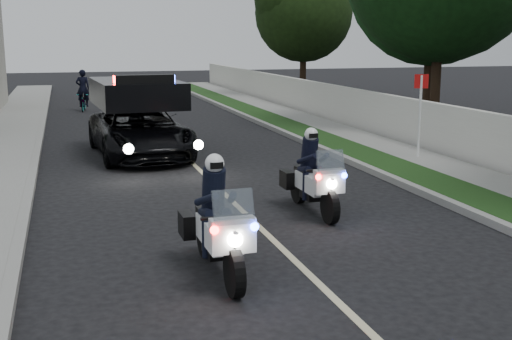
{
  "coord_description": "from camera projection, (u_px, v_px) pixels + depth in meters",
  "views": [
    {
      "loc": [
        -3.26,
        -6.82,
        3.37
      ],
      "look_at": [
        0.02,
        4.35,
        1.0
      ],
      "focal_mm": 45.88,
      "sensor_mm": 36.0,
      "label": 1
    }
  ],
  "objects": [
    {
      "name": "sidewalk_right",
      "position": [
        401.0,
        152.0,
        19.06
      ],
      "size": [
        1.4,
        60.0,
        0.16
      ],
      "primitive_type": "cube",
      "color": "gray",
      "rests_on": "ground"
    },
    {
      "name": "tree_right_e",
      "position": [
        303.0,
        97.0,
        37.43
      ],
      "size": [
        7.17,
        7.17,
        9.11
      ],
      "primitive_type": null,
      "rotation": [
        0.0,
        0.0,
        -0.4
      ],
      "color": "black",
      "rests_on": "ground"
    },
    {
      "name": "sign_post",
      "position": [
        417.0,
        162.0,
        18.01
      ],
      "size": [
        0.48,
        0.48,
        2.47
      ],
      "primitive_type": null,
      "rotation": [
        0.0,
        0.0,
        -0.3
      ],
      "color": "#B8200D",
      "rests_on": "ground"
    },
    {
      "name": "curb_left",
      "position": [
        33.0,
        172.0,
        16.24
      ],
      "size": [
        0.2,
        60.0,
        0.15
      ],
      "primitive_type": "cube",
      "color": "gray",
      "rests_on": "ground"
    },
    {
      "name": "curb_right",
      "position": [
        338.0,
        156.0,
        18.51
      ],
      "size": [
        0.2,
        60.0,
        0.15
      ],
      "primitive_type": "cube",
      "color": "gray",
      "rests_on": "ground"
    },
    {
      "name": "tree_right_c",
      "position": [
        433.0,
        130.0,
        24.26
      ],
      "size": [
        7.31,
        7.31,
        11.38
      ],
      "primitive_type": null,
      "rotation": [
        0.0,
        0.0,
        0.07
      ],
      "color": "black",
      "rests_on": "ground"
    },
    {
      "name": "police_moto_left",
      "position": [
        218.0,
        274.0,
        9.47
      ],
      "size": [
        0.76,
        2.08,
        1.76
      ],
      "primitive_type": null,
      "rotation": [
        0.0,
        0.0,
        0.02
      ],
      "color": "white",
      "rests_on": "ground"
    },
    {
      "name": "lane_marking",
      "position": [
        195.0,
        166.0,
        17.39
      ],
      "size": [
        0.12,
        50.0,
        0.01
      ],
      "primitive_type": "cube",
      "color": "#BFB78C",
      "rests_on": "ground"
    },
    {
      "name": "ground",
      "position": [
        355.0,
        318.0,
        7.99
      ],
      "size": [
        120.0,
        120.0,
        0.0
      ],
      "primitive_type": "plane",
      "color": "black",
      "rests_on": "ground"
    },
    {
      "name": "property_wall",
      "position": [
        433.0,
        128.0,
        19.2
      ],
      "size": [
        0.22,
        60.0,
        1.5
      ],
      "primitive_type": "cube",
      "color": "beige",
      "rests_on": "ground"
    },
    {
      "name": "police_suv",
      "position": [
        141.0,
        156.0,
        18.83
      ],
      "size": [
        2.76,
        5.4,
        2.55
      ],
      "primitive_type": "imported",
      "rotation": [
        0.0,
        0.0,
        0.06
      ],
      "color": "black",
      "rests_on": "ground"
    },
    {
      "name": "bicycle",
      "position": [
        84.0,
        111.0,
        30.36
      ],
      "size": [
        0.71,
        1.59,
        0.8
      ],
      "primitive_type": "imported",
      "rotation": [
        0.0,
        0.0,
        -0.12
      ],
      "color": "black",
      "rests_on": "ground"
    },
    {
      "name": "tree_right_d",
      "position": [
        426.0,
        126.0,
        25.22
      ],
      "size": [
        8.35,
        8.35,
        10.64
      ],
      "primitive_type": null,
      "rotation": [
        0.0,
        0.0,
        -0.39
      ],
      "color": "#154116",
      "rests_on": "ground"
    },
    {
      "name": "grass_verge",
      "position": [
        360.0,
        154.0,
        18.7
      ],
      "size": [
        1.2,
        60.0,
        0.16
      ],
      "primitive_type": "cube",
      "color": "#193814",
      "rests_on": "ground"
    },
    {
      "name": "police_moto_right",
      "position": [
        313.0,
        212.0,
        12.81
      ],
      "size": [
        0.72,
        1.97,
        1.66
      ],
      "primitive_type": null,
      "rotation": [
        0.0,
        0.0,
        0.02
      ],
      "color": "silver",
      "rests_on": "ground"
    },
    {
      "name": "cyclist",
      "position": [
        84.0,
        111.0,
        30.36
      ],
      "size": [
        0.65,
        0.46,
        1.71
      ],
      "primitive_type": "imported",
      "rotation": [
        0.0,
        0.0,
        3.06
      ],
      "color": "black",
      "rests_on": "ground"
    }
  ]
}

